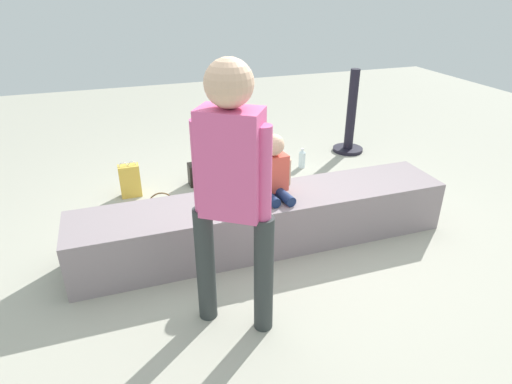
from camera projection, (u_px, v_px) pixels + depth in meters
The scene contains 12 objects.
ground_plane at pixel (265, 243), 3.48m from camera, with size 12.00×12.00×0.00m, color #AAA897.
concrete_ledge at pixel (265, 221), 3.39m from camera, with size 2.92×0.53×0.41m, color gray.
child_seated at pixel (274, 170), 3.23m from camera, with size 0.28×0.33×0.48m.
adult_standing at pixel (232, 181), 2.27m from camera, with size 0.41×0.34×1.59m.
cake_plate at pixel (244, 195), 3.28m from camera, with size 0.22×0.22×0.07m.
gift_bag at pixel (130, 181), 4.16m from camera, with size 0.19×0.11×0.36m.
railing_post at pixel (350, 123), 5.16m from camera, with size 0.36×0.36×0.99m.
water_bottle_near_gift at pixel (302, 159), 4.81m from camera, with size 0.07×0.07×0.22m.
party_cup_red at pixel (106, 234), 3.51m from camera, with size 0.08×0.08×0.10m, color red.
cake_box_white at pixel (272, 182), 4.34m from camera, with size 0.30×0.32×0.14m, color white.
handbag_black_leather at pixel (205, 173), 4.43m from camera, with size 0.33×0.14×0.35m.
handbag_brown_canvas at pixel (162, 216), 3.60m from camera, with size 0.28×0.12×0.36m.
Camera 1 is at (-1.02, -2.75, 1.92)m, focal length 30.40 mm.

